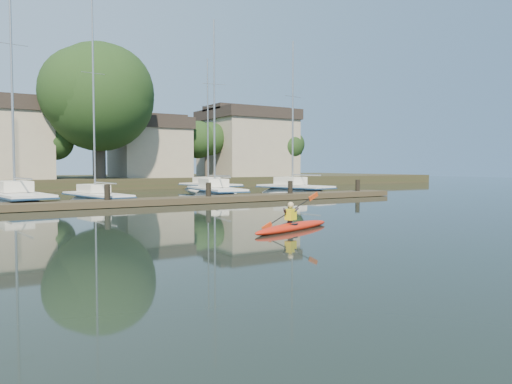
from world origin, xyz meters
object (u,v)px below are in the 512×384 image
sailboat_7 (210,193)px  dock (161,201)px  kayak (293,225)px  sailboat_4 (294,197)px  sailboat_2 (97,205)px  sailboat_3 (216,200)px  sailboat_1 (16,209)px

sailboat_7 → dock: bearing=-138.2°
kayak → sailboat_7: sailboat_7 is taller
sailboat_4 → kayak: bearing=-136.8°
sailboat_2 → sailboat_3: size_ratio=0.96×
kayak → dock: (0.26, 12.98, 0.04)m
sailboat_2 → sailboat_3: sailboat_3 is taller
kayak → sailboat_7: bearing=48.6°
kayak → sailboat_3: bearing=50.2°
sailboat_4 → dock: bearing=-170.4°
sailboat_3 → kayak: bearing=-101.1°
kayak → dock: bearing=68.2°
sailboat_1 → sailboat_3: bearing=-5.0°
kayak → sailboat_1: (-6.70, 17.19, -0.38)m
sailboat_4 → sailboat_3: bearing=169.5°
sailboat_2 → dock: bearing=-63.6°
sailboat_3 → sailboat_1: bearing=-169.9°
sailboat_2 → sailboat_4: sailboat_2 is taller
sailboat_2 → sailboat_4: (15.36, 0.88, -0.05)m
sailboat_3 → sailboat_7: bearing=74.1°
kayak → dock: kayak is taller
dock → sailboat_3: (5.88, 4.66, -0.41)m
dock → sailboat_2: size_ratio=2.56×
dock → sailboat_4: sailboat_4 is taller
kayak → sailboat_7: 27.96m
sailboat_2 → sailboat_7: (12.27, 9.40, -0.03)m
sailboat_1 → sailboat_7: sailboat_1 is taller
sailboat_1 → sailboat_7: bearing=21.3°
dock → sailboat_2: sailboat_2 is taller
kayak → sailboat_1: size_ratio=0.27×
sailboat_1 → sailboat_4: sailboat_1 is taller
sailboat_2 → sailboat_4: size_ratio=1.00×
sailboat_2 → kayak: bearing=-90.5°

